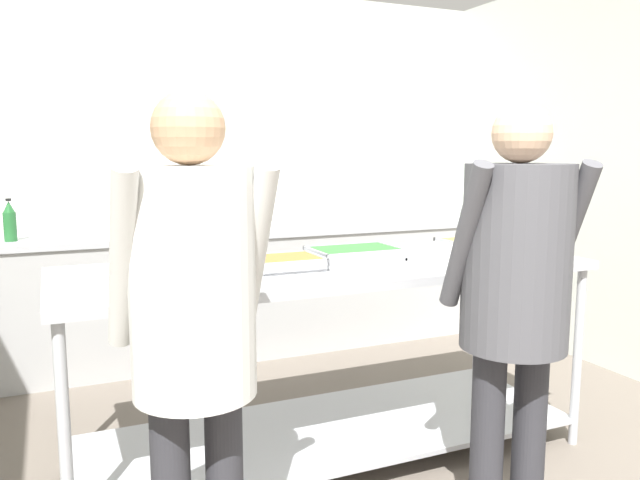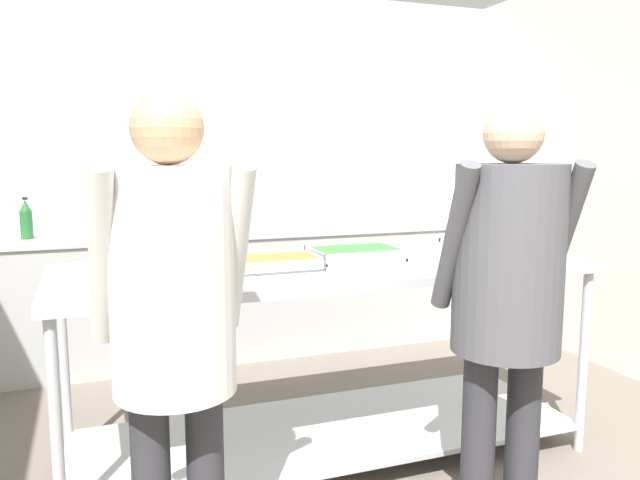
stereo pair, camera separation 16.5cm
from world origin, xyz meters
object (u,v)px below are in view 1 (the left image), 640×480
(broccoli_bowl, at_px, (214,278))
(serving_tray_roast, at_px, (482,244))
(guest_serving_left, at_px, (193,308))
(sauce_pan, at_px, (117,276))
(water_bottle, at_px, (10,222))
(serving_tray_vegetables, at_px, (275,264))
(plate_stack, at_px, (434,251))
(serving_tray_greens, at_px, (354,254))
(guest_serving_right, at_px, (515,279))

(broccoli_bowl, height_order, serving_tray_roast, broccoli_bowl)
(broccoli_bowl, bearing_deg, guest_serving_left, -110.10)
(sauce_pan, bearing_deg, water_bottle, 104.65)
(serving_tray_vegetables, bearing_deg, water_bottle, 124.04)
(plate_stack, xyz_separation_m, water_bottle, (-1.96, 1.67, 0.06))
(serving_tray_vegetables, relative_size, serving_tray_greens, 0.95)
(sauce_pan, relative_size, serving_tray_roast, 0.97)
(serving_tray_vegetables, relative_size, water_bottle, 1.52)
(sauce_pan, bearing_deg, guest_serving_left, -78.62)
(serving_tray_roast, bearing_deg, water_bottle, 146.35)
(guest_serving_left, xyz_separation_m, guest_serving_right, (1.17, -0.02, -0.01))
(serving_tray_roast, height_order, water_bottle, water_bottle)
(guest_serving_right, distance_m, water_bottle, 3.05)
(broccoli_bowl, relative_size, serving_tray_vegetables, 0.52)
(serving_tray_roast, bearing_deg, broccoli_bowl, -166.31)
(sauce_pan, xyz_separation_m, broccoli_bowl, (0.34, -0.20, 0.00))
(serving_tray_roast, bearing_deg, guest_serving_left, -152.68)
(broccoli_bowl, relative_size, plate_stack, 0.75)
(serving_tray_roast, distance_m, guest_serving_left, 1.96)
(serving_tray_greens, bearing_deg, broccoli_bowl, -154.53)
(plate_stack, xyz_separation_m, serving_tray_roast, (0.38, 0.11, -0.00))
(guest_serving_right, bearing_deg, guest_serving_left, 178.87)
(broccoli_bowl, relative_size, water_bottle, 0.79)
(broccoli_bowl, bearing_deg, guest_serving_right, -29.09)
(sauce_pan, bearing_deg, serving_tray_vegetables, 5.39)
(plate_stack, bearing_deg, sauce_pan, -177.46)
(serving_tray_greens, distance_m, water_bottle, 2.22)
(serving_tray_greens, distance_m, guest_serving_left, 1.33)
(serving_tray_roast, bearing_deg, guest_serving_right, -121.72)
(broccoli_bowl, xyz_separation_m, guest_serving_right, (0.98, -0.54, 0.02))
(serving_tray_greens, bearing_deg, guest_serving_left, -137.48)
(plate_stack, height_order, serving_tray_roast, plate_stack)
(water_bottle, bearing_deg, broccoli_bowl, -67.79)
(broccoli_bowl, height_order, serving_tray_vegetables, broccoli_bowl)
(serving_tray_vegetables, distance_m, serving_tray_roast, 1.21)
(serving_tray_vegetables, bearing_deg, plate_stack, 0.20)
(plate_stack, relative_size, water_bottle, 1.05)
(broccoli_bowl, xyz_separation_m, plate_stack, (1.17, 0.26, -0.01))
(serving_tray_greens, bearing_deg, serving_tray_vegetables, -165.80)
(sauce_pan, relative_size, guest_serving_right, 0.25)
(sauce_pan, distance_m, broccoli_bowl, 0.39)
(guest_serving_left, bearing_deg, serving_tray_roast, 27.32)
(serving_tray_vegetables, height_order, guest_serving_left, guest_serving_left)
(serving_tray_greens, relative_size, serving_tray_roast, 1.02)
(guest_serving_left, relative_size, water_bottle, 6.14)
(broccoli_bowl, xyz_separation_m, serving_tray_roast, (1.55, 0.38, -0.01))
(broccoli_bowl, distance_m, guest_serving_left, 0.56)
(broccoli_bowl, xyz_separation_m, guest_serving_left, (-0.19, -0.52, 0.02))
(guest_serving_left, bearing_deg, guest_serving_right, -1.13)
(plate_stack, bearing_deg, broccoli_bowl, -167.26)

